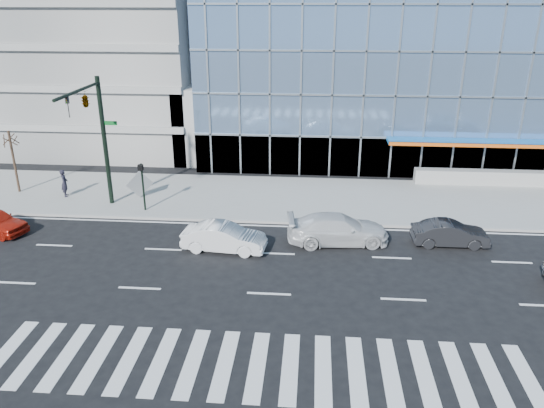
{
  "coord_description": "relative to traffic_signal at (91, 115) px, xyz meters",
  "views": [
    {
      "loc": [
        1.82,
        -24.7,
        12.66
      ],
      "look_at": [
        -0.43,
        3.0,
        1.59
      ],
      "focal_mm": 35.0,
      "sensor_mm": 36.0,
      "label": 1
    }
  ],
  "objects": [
    {
      "name": "ground",
      "position": [
        11.0,
        -4.57,
        -6.16
      ],
      "size": [
        160.0,
        160.0,
        0.0
      ],
      "primitive_type": "plane",
      "color": "black",
      "rests_on": "ground"
    },
    {
      "name": "sidewalk",
      "position": [
        11.0,
        3.43,
        -6.09
      ],
      "size": [
        120.0,
        8.0,
        0.15
      ],
      "primitive_type": "cube",
      "color": "gray",
      "rests_on": "ground"
    },
    {
      "name": "theatre_building",
      "position": [
        25.0,
        21.43,
        1.34
      ],
      "size": [
        42.0,
        26.0,
        15.0
      ],
      "primitive_type": "cube",
      "color": "#7699C5",
      "rests_on": "ground"
    },
    {
      "name": "parking_garage",
      "position": [
        -9.0,
        21.43,
        3.84
      ],
      "size": [
        24.0,
        24.0,
        20.0
      ],
      "primitive_type": "cube",
      "color": "gray",
      "rests_on": "ground"
    },
    {
      "name": "ramp_block",
      "position": [
        5.0,
        13.43,
        -3.16
      ],
      "size": [
        6.0,
        8.0,
        6.0
      ],
      "primitive_type": "cube",
      "color": "gray",
      "rests_on": "ground"
    },
    {
      "name": "traffic_signal",
      "position": [
        0.0,
        0.0,
        0.0
      ],
      "size": [
        1.14,
        5.74,
        8.0
      ],
      "color": "black",
      "rests_on": "sidewalk"
    },
    {
      "name": "ped_signal_post",
      "position": [
        2.5,
        0.37,
        -4.02
      ],
      "size": [
        0.3,
        0.33,
        3.0
      ],
      "color": "black",
      "rests_on": "sidewalk"
    },
    {
      "name": "street_tree_near",
      "position": [
        -7.0,
        2.93,
        -2.39
      ],
      "size": [
        1.1,
        1.1,
        4.23
      ],
      "color": "#332319",
      "rests_on": "sidewalk"
    },
    {
      "name": "white_suv",
      "position": [
        14.26,
        -2.94,
        -5.37
      ],
      "size": [
        5.7,
        2.85,
        1.59
      ],
      "primitive_type": "imported",
      "rotation": [
        0.0,
        0.0,
        1.69
      ],
      "color": "silver",
      "rests_on": "ground"
    },
    {
      "name": "white_sedan",
      "position": [
        8.26,
        -4.36,
        -5.44
      ],
      "size": [
        4.53,
        1.95,
        1.45
      ],
      "primitive_type": "imported",
      "rotation": [
        0.0,
        0.0,
        1.47
      ],
      "color": "white",
      "rests_on": "ground"
    },
    {
      "name": "dark_sedan",
      "position": [
        20.26,
        -2.77,
        -5.5
      ],
      "size": [
        4.07,
        1.5,
        1.33
      ],
      "primitive_type": "imported",
      "rotation": [
        0.0,
        0.0,
        1.59
      ],
      "color": "black",
      "rests_on": "ground"
    },
    {
      "name": "pedestrian",
      "position": [
        -3.46,
        2.36,
        -5.1
      ],
      "size": [
        0.65,
        0.78,
        1.83
      ],
      "primitive_type": "imported",
      "rotation": [
        0.0,
        0.0,
        1.93
      ],
      "color": "black",
      "rests_on": "sidewalk"
    },
    {
      "name": "tilted_panel",
      "position": [
        1.55,
        2.53,
        -5.1
      ],
      "size": [
        1.55,
        1.09,
        1.84
      ],
      "primitive_type": "cube",
      "rotation": [
        0.0,
        0.84,
        0.6
      ],
      "color": "gray",
      "rests_on": "sidewalk"
    }
  ]
}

